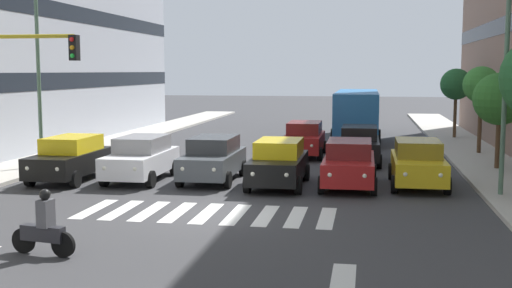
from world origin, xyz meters
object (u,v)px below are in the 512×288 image
at_px(street_tree_2, 481,85).
at_px(car_3, 213,158).
at_px(car_4, 141,158).
at_px(motorcycle_with_rider, 44,228).
at_px(car_row2_0, 359,144).
at_px(car_row2_1, 304,139).
at_px(bus_behind_traffic, 357,110).
at_px(street_tree_1, 500,99).
at_px(car_5, 71,158).
at_px(street_lamp_right, 47,55).
at_px(car_0, 418,163).
at_px(street_lamp_left, 489,52).
at_px(car_1, 349,163).
at_px(street_tree_3, 456,85).
at_px(car_2, 279,163).

bearing_deg(street_tree_2, car_3, 39.95).
height_order(car_3, car_4, same).
height_order(car_4, motorcycle_with_rider, car_4).
height_order(car_row2_0, car_row2_1, same).
relative_size(car_4, bus_behind_traffic, 0.42).
distance_m(motorcycle_with_rider, street_tree_2, 24.06).
bearing_deg(street_tree_1, car_5, 17.09).
height_order(car_row2_0, street_lamp_right, street_lamp_right).
distance_m(car_0, street_tree_1, 5.96).
distance_m(street_lamp_left, street_tree_2, 11.51).
bearing_deg(street_lamp_right, motorcycle_with_rider, 117.06).
bearing_deg(car_row2_0, car_5, 30.99).
xyz_separation_m(car_1, bus_behind_traffic, (0.00, -16.58, 0.97)).
xyz_separation_m(car_1, car_row2_0, (-0.29, -6.23, 0.00)).
distance_m(car_row2_0, bus_behind_traffic, 10.39).
relative_size(car_1, car_3, 1.00).
bearing_deg(street_tree_2, street_tree_3, -88.30).
height_order(motorcycle_with_rider, street_tree_2, street_tree_2).
height_order(car_row2_1, street_tree_3, street_tree_3).
xyz_separation_m(bus_behind_traffic, street_lamp_left, (-4.52, 17.85, 3.02)).
height_order(car_2, street_tree_2, street_tree_2).
bearing_deg(car_5, street_lamp_right, -48.23).
relative_size(car_0, car_2, 1.00).
distance_m(car_2, street_tree_1, 10.28).
xyz_separation_m(car_4, car_row2_0, (-8.33, -6.15, 0.00)).
relative_size(car_0, motorcycle_with_rider, 2.62).
xyz_separation_m(car_1, motorcycle_with_rider, (6.70, 10.05, -0.24)).
height_order(car_3, street_lamp_left, street_lamp_left).
xyz_separation_m(street_tree_2, street_tree_3, (0.22, -7.56, -0.12)).
bearing_deg(car_0, street_lamp_left, 137.55).
bearing_deg(street_lamp_left, car_1, -15.67).
bearing_deg(car_row2_1, street_lamp_left, 126.28).
distance_m(car_3, street_tree_2, 15.19).
relative_size(car_3, street_tree_2, 1.02).
relative_size(car_row2_0, street_tree_3, 1.04).
bearing_deg(car_row2_1, street_tree_1, 158.03).
distance_m(car_0, street_tree_3, 17.56).
height_order(car_1, street_lamp_right, street_lamp_right).
xyz_separation_m(car_0, car_3, (7.74, 0.15, 0.00)).
bearing_deg(car_0, street_tree_1, -130.55).
xyz_separation_m(car_0, car_1, (2.50, 0.58, 0.00)).
bearing_deg(motorcycle_with_rider, car_4, -82.49).
relative_size(car_row2_0, street_lamp_left, 0.58).
bearing_deg(car_3, motorcycle_with_rider, 82.04).
xyz_separation_m(street_lamp_right, street_tree_3, (-18.81, -15.69, -1.49)).
relative_size(bus_behind_traffic, street_lamp_left, 1.36).
relative_size(car_2, street_tree_2, 1.02).
xyz_separation_m(bus_behind_traffic, motorcycle_with_rider, (6.70, 26.63, -1.21)).
distance_m(car_0, car_row2_1, 9.13).
height_order(car_4, street_tree_1, street_tree_1).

